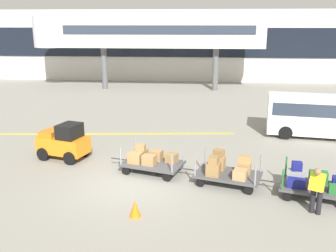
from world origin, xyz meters
name	(u,v)px	position (x,y,z in m)	size (l,w,h in m)	color
ground_plane	(132,184)	(0.00, 0.00, 0.00)	(120.00, 120.00, 0.00)	gray
apron_lead_line	(86,134)	(-3.55, 6.07, 0.00)	(15.65, 0.20, 0.01)	yellow
terminal_building	(177,45)	(0.00, 25.98, 3.46)	(50.57, 2.51, 6.91)	beige
jet_bridge	(139,32)	(-2.92, 19.99, 4.87)	(19.73, 3.00, 6.21)	silver
baggage_tug	(64,142)	(-3.38, 2.38, 0.75)	(2.33, 1.73, 1.58)	orange
baggage_cart_lead	(151,160)	(0.51, 1.26, 0.49)	(3.08, 2.01, 1.10)	#4C4C4F
baggage_cart_middle	(227,170)	(3.44, 0.33, 0.54)	(3.08, 2.01, 1.16)	#4C4C4F
baggage_cart_tail	(315,184)	(6.30, -0.51, 0.48)	(3.08, 2.01, 1.10)	#4C4C4F
baggage_handler	(317,188)	(5.98, -1.72, 0.87)	(0.56, 0.57, 1.56)	black
shuttle_van	(316,113)	(8.34, 6.72, 1.23)	(5.03, 2.60, 2.10)	white
safety_cone_near	(135,208)	(0.51, -2.35, 0.28)	(0.36, 0.36, 0.55)	orange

